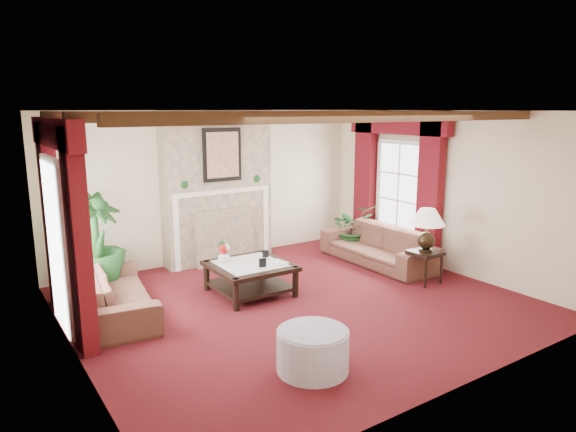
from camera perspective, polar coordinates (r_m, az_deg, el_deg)
floor at (r=7.45m, az=1.23°, el=-9.63°), size 6.00×6.00×0.00m
ceiling at (r=6.94m, az=1.33°, el=11.61°), size 6.00×6.00×0.00m
back_wall at (r=9.42m, az=-8.38°, el=3.30°), size 6.00×0.02×2.70m
left_wall at (r=5.93m, az=-23.24°, el=-2.59°), size 0.02×5.50×2.70m
right_wall at (r=9.11m, az=16.94°, el=2.62°), size 0.02×5.50×2.70m
ceiling_beams at (r=6.94m, az=1.33°, el=11.11°), size 6.00×3.00×0.12m
fireplace at (r=9.14m, az=-8.09°, el=11.55°), size 2.00×0.52×2.70m
french_door_left at (r=6.78m, az=-25.14°, el=5.67°), size 0.10×1.10×2.16m
french_door_right at (r=9.66m, az=12.50°, el=8.01°), size 0.10×1.10×2.16m
curtains_left at (r=6.77m, az=-24.53°, el=9.29°), size 0.20×2.40×2.55m
curtains_right at (r=9.57m, az=12.15°, el=10.51°), size 0.20×2.40×2.55m
sofa_left at (r=7.33m, az=-18.51°, el=-7.26°), size 2.25×1.19×0.81m
sofa_right at (r=9.31m, az=9.97°, el=-2.57°), size 2.26×0.68×0.88m
potted_palm at (r=8.20m, az=-20.55°, el=-5.13°), size 2.45×2.46×0.89m
small_plant at (r=10.04m, az=7.14°, el=-1.89°), size 1.07×1.14×0.73m
coffee_table at (r=7.77m, az=-4.22°, el=-6.95°), size 1.14×1.14×0.46m
side_table at (r=8.47m, az=14.94°, el=-5.49°), size 0.48×0.48×0.53m
ottoman at (r=5.60m, az=2.76°, el=-14.73°), size 0.77×0.77×0.45m
table_lamp at (r=8.31m, az=15.17°, el=-1.44°), size 0.55×0.55×0.70m
flower_vase at (r=7.78m, az=-7.12°, el=-4.50°), size 0.32×0.32×0.18m
book at (r=7.60m, az=-1.68°, el=-4.40°), size 0.22×0.08×0.29m
photo_frame_a at (r=7.48m, az=-2.84°, el=-5.25°), size 0.11×0.04×0.15m
photo_frame_b at (r=7.96m, az=-2.52°, el=-4.26°), size 0.10×0.05×0.12m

